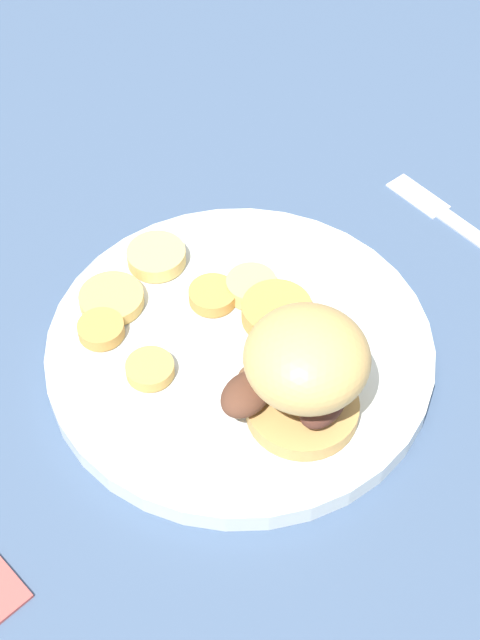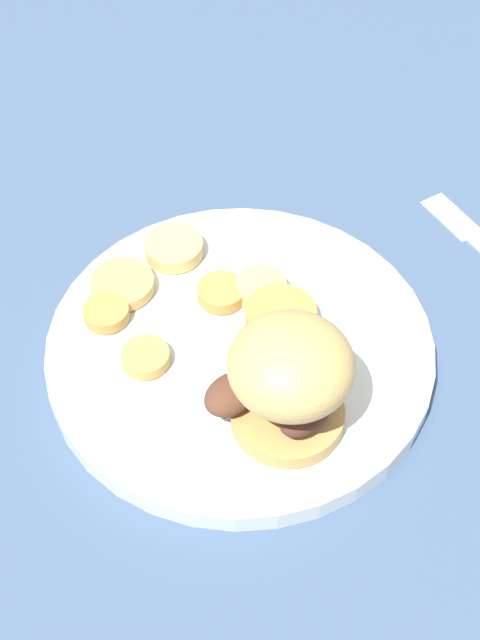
{
  "view_description": "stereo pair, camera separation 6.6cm",
  "coord_description": "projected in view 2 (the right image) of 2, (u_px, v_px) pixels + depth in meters",
  "views": [
    {
      "loc": [
        0.42,
        0.03,
        0.56
      ],
      "look_at": [
        0.0,
        0.0,
        0.05
      ],
      "focal_mm": 50.0,
      "sensor_mm": 36.0,
      "label": 1
    },
    {
      "loc": [
        0.42,
        0.09,
        0.56
      ],
      "look_at": [
        0.0,
        0.0,
        0.05
      ],
      "focal_mm": 50.0,
      "sensor_mm": 36.0,
      "label": 2
    }
  ],
  "objects": [
    {
      "name": "ground_plane",
      "position": [
        240.0,
        357.0,
        0.7
      ],
      "size": [
        4.0,
        4.0,
        0.0
      ],
      "primitive_type": "plane",
      "color": "#3D5170"
    },
    {
      "name": "sandwich",
      "position": [
        287.0,
        378.0,
        0.6
      ],
      "size": [
        0.09,
        0.11,
        0.09
      ],
      "color": "tan",
      "rests_on": "dinner_plate"
    },
    {
      "name": "dinner_plate",
      "position": [
        240.0,
        348.0,
        0.69
      ],
      "size": [
        0.3,
        0.3,
        0.02
      ],
      "color": "silver",
      "rests_on": "ground_plane"
    },
    {
      "name": "potato_round_4",
      "position": [
        146.0,
        357.0,
        0.67
      ],
      "size": [
        0.04,
        0.04,
        0.01
      ],
      "primitive_type": "cylinder",
      "color": "tan",
      "rests_on": "dinner_plate"
    },
    {
      "name": "potato_round_5",
      "position": [
        122.0,
        285.0,
        0.72
      ],
      "size": [
        0.05,
        0.05,
        0.01
      ],
      "primitive_type": "cylinder",
      "color": "tan",
      "rests_on": "dinner_plate"
    },
    {
      "name": "potato_round_1",
      "position": [
        261.0,
        288.0,
        0.71
      ],
      "size": [
        0.04,
        0.04,
        0.01
      ],
      "primitive_type": "cylinder",
      "color": "#DBB766",
      "rests_on": "dinner_plate"
    },
    {
      "name": "potato_round_3",
      "position": [
        221.0,
        293.0,
        0.71
      ],
      "size": [
        0.04,
        0.04,
        0.01
      ],
      "primitive_type": "cylinder",
      "color": "#BC8942",
      "rests_on": "dinner_plate"
    },
    {
      "name": "potato_round_0",
      "position": [
        174.0,
        248.0,
        0.74
      ],
      "size": [
        0.05,
        0.05,
        0.01
      ],
      "primitive_type": "cylinder",
      "color": "#DBB766",
      "rests_on": "dinner_plate"
    },
    {
      "name": "potato_round_2",
      "position": [
        106.0,
        313.0,
        0.7
      ],
      "size": [
        0.04,
        0.04,
        0.01
      ],
      "primitive_type": "cylinder",
      "color": "#BC8942",
      "rests_on": "dinner_plate"
    },
    {
      "name": "potato_round_6",
      "position": [
        281.0,
        317.0,
        0.69
      ],
      "size": [
        0.06,
        0.06,
        0.02
      ],
      "primitive_type": "cylinder",
      "color": "#BC8942",
      "rests_on": "dinner_plate"
    }
  ]
}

